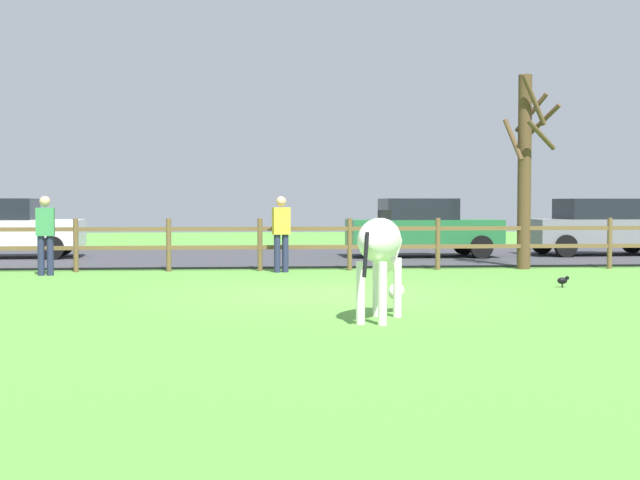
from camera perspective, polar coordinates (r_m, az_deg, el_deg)
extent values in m
plane|color=#549338|center=(14.33, 0.69, -3.57)|extent=(60.00, 60.00, 0.00)
cube|color=#38383D|center=(23.57, -1.49, -1.14)|extent=(28.00, 7.40, 0.05)
cylinder|color=brown|center=(19.56, -15.65, -0.34)|extent=(0.11, 0.11, 1.16)
cylinder|color=brown|center=(19.28, -9.85, -0.32)|extent=(0.11, 0.11, 1.16)
cylinder|color=brown|center=(19.21, -3.94, -0.30)|extent=(0.11, 0.11, 1.16)
cylinder|color=brown|center=(19.34, 1.95, -0.28)|extent=(0.11, 0.11, 1.16)
cylinder|color=brown|center=(19.68, 7.70, -0.25)|extent=(0.11, 0.11, 1.16)
cylinder|color=brown|center=(20.20, 13.21, -0.23)|extent=(0.11, 0.11, 1.16)
cylinder|color=brown|center=(20.90, 18.39, -0.20)|extent=(0.11, 0.11, 1.16)
cube|color=brown|center=(19.25, -0.98, -0.46)|extent=(21.84, 0.06, 0.09)
cube|color=brown|center=(19.24, -0.99, 0.74)|extent=(21.84, 0.06, 0.09)
cylinder|color=#513A23|center=(20.27, 13.20, 4.33)|extent=(0.30, 0.30, 4.37)
cylinder|color=#513A23|center=(20.12, 12.50, 6.40)|extent=(0.33, 0.71, 0.99)
cylinder|color=#513A23|center=(20.77, 14.10, 7.30)|extent=(0.76, 0.98, 0.90)
cylinder|color=#513A23|center=(20.16, 13.79, 8.88)|extent=(0.68, 0.35, 1.13)
cylinder|color=#513A23|center=(20.69, 13.63, 8.08)|extent=(0.67, 0.60, 0.88)
cylinder|color=#513A23|center=(20.03, 14.21, 6.70)|extent=(0.86, 0.60, 0.66)
ellipsoid|color=white|center=(11.12, 3.91, 0.01)|extent=(0.93, 1.33, 0.56)
cylinder|color=white|center=(11.58, 3.72, -3.08)|extent=(0.11, 0.11, 0.78)
cylinder|color=white|center=(11.52, 5.07, -3.11)|extent=(0.11, 0.11, 0.78)
cylinder|color=white|center=(10.81, 2.66, -3.47)|extent=(0.11, 0.11, 0.78)
cylinder|color=white|center=(10.74, 4.10, -3.51)|extent=(0.11, 0.11, 0.78)
cylinder|color=white|center=(11.64, 4.55, -0.81)|extent=(0.45, 0.64, 0.51)
ellipsoid|color=white|center=(12.09, 5.02, -3.37)|extent=(0.36, 0.48, 0.24)
cube|color=black|center=(11.35, 4.23, 1.67)|extent=(0.26, 0.53, 0.12)
cylinder|color=black|center=(10.48, 3.00, -0.96)|extent=(0.12, 0.19, 0.54)
cylinder|color=black|center=(16.10, 15.51, -2.89)|extent=(0.01, 0.01, 0.06)
cylinder|color=black|center=(16.06, 15.56, -2.90)|extent=(0.01, 0.01, 0.06)
ellipsoid|color=black|center=(16.07, 15.54, -2.58)|extent=(0.18, 0.10, 0.12)
sphere|color=black|center=(16.10, 15.84, -2.39)|extent=(0.07, 0.07, 0.07)
cube|color=white|center=(24.33, -19.93, 0.42)|extent=(4.09, 1.92, 0.70)
cylinder|color=black|center=(24.94, -16.48, -0.29)|extent=(0.61, 0.21, 0.60)
cylinder|color=black|center=(23.26, -17.10, -0.49)|extent=(0.61, 0.21, 0.60)
cube|color=slate|center=(25.37, 17.85, 0.53)|extent=(4.06, 1.84, 0.70)
cube|color=black|center=(25.29, 17.56, 1.95)|extent=(1.95, 1.63, 0.56)
cylinder|color=black|center=(26.73, 19.71, -0.16)|extent=(0.61, 0.20, 0.60)
cylinder|color=black|center=(25.64, 14.30, -0.19)|extent=(0.61, 0.20, 0.60)
cylinder|color=black|center=(24.06, 15.76, -0.38)|extent=(0.61, 0.20, 0.60)
cube|color=#236B38|center=(23.51, 6.76, 0.49)|extent=(4.04, 1.79, 0.70)
cube|color=black|center=(23.47, 6.41, 2.02)|extent=(1.93, 1.61, 0.56)
cylinder|color=black|center=(24.68, 9.37, -0.25)|extent=(0.60, 0.19, 0.60)
cylinder|color=black|center=(23.05, 10.50, -0.45)|extent=(0.60, 0.19, 0.60)
cylinder|color=black|center=(24.10, 3.17, -0.29)|extent=(0.60, 0.19, 0.60)
cylinder|color=black|center=(22.43, 3.87, -0.49)|extent=(0.60, 0.19, 0.60)
cylinder|color=#232847|center=(18.79, -2.82, -0.88)|extent=(0.14, 0.14, 0.82)
cylinder|color=#232847|center=(18.83, -2.28, -0.87)|extent=(0.14, 0.14, 0.82)
cube|color=gold|center=(18.78, -2.55, 1.26)|extent=(0.40, 0.29, 0.58)
sphere|color=tan|center=(18.78, -2.56, 2.54)|extent=(0.22, 0.22, 0.22)
cylinder|color=#232847|center=(18.84, -17.75, -0.99)|extent=(0.14, 0.14, 0.82)
cylinder|color=#232847|center=(18.83, -17.20, -0.98)|extent=(0.14, 0.14, 0.82)
cube|color=#38844C|center=(18.81, -17.50, 1.14)|extent=(0.38, 0.26, 0.58)
sphere|color=tan|center=(18.80, -17.52, 2.42)|extent=(0.22, 0.22, 0.22)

